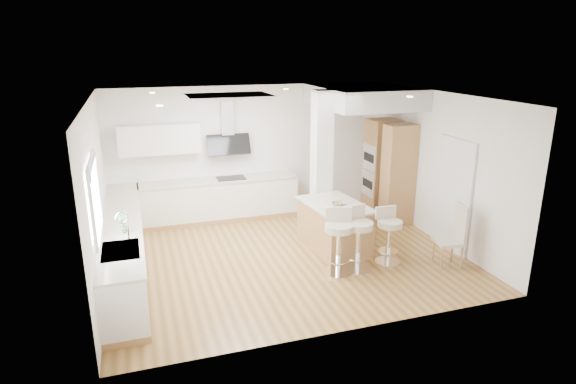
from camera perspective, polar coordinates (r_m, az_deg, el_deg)
name	(u,v)px	position (r m, az deg, el deg)	size (l,w,h in m)	color
ground	(285,256)	(8.66, -0.34, -7.54)	(6.00, 6.00, 0.00)	#A3773C
ceiling	(285,256)	(8.66, -0.34, -7.54)	(6.00, 5.00, 0.02)	silver
wall_back	(250,151)	(10.52, -4.51, 4.90)	(6.00, 0.04, 2.80)	white
wall_left	(97,197)	(7.85, -21.73, -0.50)	(0.04, 5.00, 2.80)	white
wall_right	(436,167)	(9.50, 17.18, 2.86)	(0.04, 5.00, 2.80)	white
skylight	(229,96)	(8.30, -6.97, 11.17)	(4.10, 2.10, 0.06)	white
window_left	(94,195)	(6.90, -21.99, -0.29)	(0.06, 1.28, 1.07)	white
doorway_right	(453,196)	(9.12, 18.95, -0.49)	(0.05, 1.00, 2.10)	#4E473D
counter_left	(124,246)	(8.36, -18.89, -6.03)	(0.63, 4.50, 1.35)	tan
counter_back	(212,189)	(10.26, -9.02, 0.36)	(3.62, 0.63, 2.50)	tan
pillar	(322,163)	(9.39, 4.00, 3.43)	(0.35, 0.35, 2.80)	white
soffit	(363,97)	(10.02, 8.85, 11.10)	(1.78, 2.20, 0.40)	silver
oven_column	(388,171)	(10.41, 11.72, 2.49)	(0.63, 1.21, 2.10)	tan
peninsula	(334,226)	(8.85, 5.50, -4.00)	(1.09, 1.51, 0.93)	tan
bar_stool_a	(339,238)	(7.85, 6.03, -5.45)	(0.62, 0.62, 1.09)	white
bar_stool_b	(358,235)	(7.99, 8.25, -5.12)	(0.54, 0.54, 1.09)	white
bar_stool_c	(389,233)	(8.37, 11.84, -4.73)	(0.44, 0.44, 0.98)	white
dining_chair	(455,234)	(8.53, 19.16, -4.69)	(0.50, 0.50, 1.09)	beige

